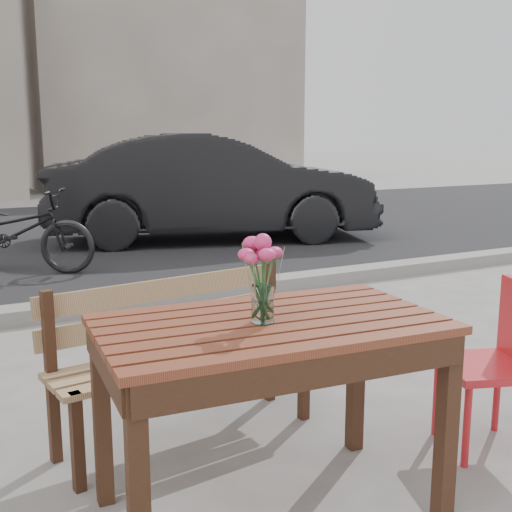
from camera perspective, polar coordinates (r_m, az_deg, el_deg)
The scene contains 8 objects.
ground at distance 2.57m, azimuth 1.40°, elevation -21.83°, with size 80.00×80.00×0.00m, color slate.
street at distance 7.16m, azimuth -18.62°, elevation -0.68°, with size 30.00×8.12×0.12m.
main_table at distance 2.30m, azimuth 1.27°, elevation -8.60°, with size 1.25×0.79×0.74m.
main_bench at distance 2.99m, azimuth -6.90°, elevation -7.15°, with size 1.28×0.53×0.77m.
red_chair at distance 3.04m, azimuth 21.00°, elevation -8.14°, with size 0.47×0.47×0.75m.
main_vase at distance 2.19m, azimuth 0.61°, elevation -1.04°, with size 0.17×0.17×0.31m.
parked_car at distance 8.50m, azimuth -3.94°, elevation 6.12°, with size 1.47×4.23×1.39m, color black.
bicycle at distance 6.86m, azimuth -20.68°, elevation 2.04°, with size 0.56×1.61×0.85m, color black.
Camera 1 is at (-1.05, -1.89, 1.39)m, focal length 45.00 mm.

